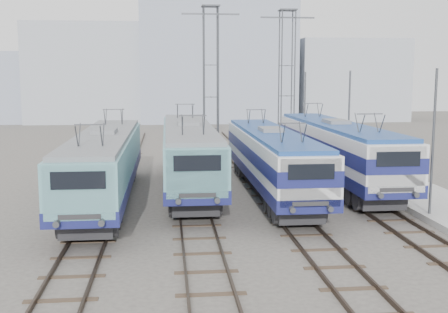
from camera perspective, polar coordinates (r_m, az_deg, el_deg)
ground at (r=23.59m, az=3.01°, el=-8.20°), size 160.00×160.00×0.00m
platform at (r=33.95m, az=18.14°, el=-3.27°), size 4.00×70.00×0.30m
locomotive_far_left at (r=29.79m, az=-12.02°, el=-0.47°), size 2.87×18.15×3.42m
locomotive_center_left at (r=32.98m, az=-3.60°, el=0.62°), size 2.95×18.65×3.51m
locomotive_center_right at (r=31.31m, az=4.82°, el=0.09°), size 2.79×17.65×3.32m
locomotive_far_right at (r=34.81m, az=11.35°, el=0.97°), size 2.95×18.67×3.51m
catenary_tower_west at (r=44.49m, az=-1.35°, el=8.17°), size 4.50×1.20×12.00m
catenary_tower_east at (r=47.43m, az=6.39°, el=8.12°), size 4.50×1.20×12.00m
mast_front at (r=27.39m, az=20.46°, el=1.06°), size 0.12×0.12×7.00m
mast_mid at (r=38.46m, az=12.55°, el=3.29°), size 0.12×0.12×7.00m
mast_rear at (r=49.95m, az=8.20°, el=4.48°), size 0.12×0.12×7.00m
building_west at (r=85.00m, az=-13.10°, el=8.21°), size 18.00×12.00×14.00m
building_center at (r=84.72m, az=-0.80°, el=9.77°), size 22.00×14.00×18.00m
building_east at (r=88.74m, az=12.29°, el=7.58°), size 16.00×12.00×12.00m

